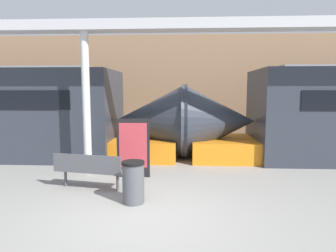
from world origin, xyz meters
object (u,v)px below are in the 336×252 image
(poster_board, at_px, (133,148))
(support_column_near, at_px, (86,104))
(bench_near, at_px, (89,168))
(trash_bin, at_px, (133,182))

(poster_board, xyz_separation_m, support_column_near, (-1.38, 0.32, 1.18))
(bench_near, bearing_deg, support_column_near, 119.65)
(trash_bin, bearing_deg, bench_near, 146.32)
(support_column_near, bearing_deg, poster_board, -12.91)
(poster_board, height_order, support_column_near, support_column_near)
(bench_near, xyz_separation_m, trash_bin, (1.21, -0.81, -0.08))
(bench_near, distance_m, trash_bin, 1.46)
(bench_near, bearing_deg, trash_bin, -22.81)
(bench_near, height_order, support_column_near, support_column_near)
(trash_bin, relative_size, support_column_near, 0.23)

